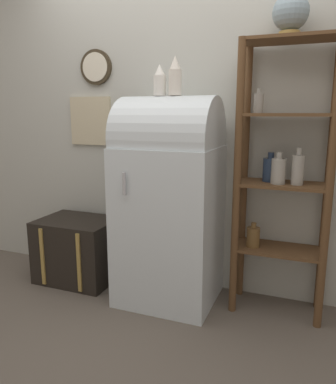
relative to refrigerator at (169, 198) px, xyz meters
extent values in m
plane|color=#60564C|center=(0.00, -0.25, -0.76)|extent=(12.00, 12.00, 0.00)
cube|color=#B7B7AD|center=(0.00, 0.32, 0.59)|extent=(7.00, 0.05, 2.70)
cylinder|color=#382D1E|center=(-0.74, 0.28, 0.95)|extent=(0.27, 0.03, 0.27)
cylinder|color=beige|center=(-0.74, 0.27, 0.95)|extent=(0.22, 0.01, 0.22)
cube|color=#C6B793|center=(-0.81, 0.29, 0.53)|extent=(0.37, 0.02, 0.39)
cube|color=silver|center=(0.00, 0.00, -0.20)|extent=(0.68, 0.60, 1.13)
cylinder|color=silver|center=(0.00, 0.00, 0.43)|extent=(0.67, 0.57, 0.57)
cylinder|color=#B7B7BC|center=(-0.19, -0.32, 0.15)|extent=(0.02, 0.02, 0.15)
cube|color=black|center=(-0.82, 0.03, -0.51)|extent=(0.61, 0.46, 0.51)
cube|color=#AD8942|center=(-0.98, -0.21, -0.51)|extent=(0.03, 0.01, 0.46)
cube|color=#AD8942|center=(-0.65, -0.21, -0.51)|extent=(0.03, 0.01, 0.46)
cylinder|color=brown|center=(0.48, -0.02, 0.14)|extent=(0.05, 0.05, 1.81)
cylinder|color=brown|center=(1.04, -0.02, 0.14)|extent=(0.05, 0.05, 1.81)
cylinder|color=brown|center=(0.48, 0.25, 0.14)|extent=(0.05, 0.05, 1.81)
cylinder|color=brown|center=(1.04, 0.25, 0.14)|extent=(0.05, 0.05, 1.81)
cube|color=brown|center=(0.76, 0.12, -0.32)|extent=(0.59, 0.30, 0.02)
cube|color=brown|center=(0.76, 0.12, 0.13)|extent=(0.59, 0.30, 0.02)
cube|color=brown|center=(0.76, 0.12, 0.59)|extent=(0.59, 0.30, 0.02)
cube|color=brown|center=(0.76, 0.12, 1.04)|extent=(0.59, 0.30, 0.02)
cylinder|color=#23334C|center=(0.67, 0.16, 0.22)|extent=(0.10, 0.10, 0.16)
cylinder|color=#23334C|center=(0.67, 0.16, 0.32)|extent=(0.04, 0.04, 0.04)
cylinder|color=#23334C|center=(0.72, 0.13, 0.20)|extent=(0.07, 0.07, 0.12)
cylinder|color=#23334C|center=(0.72, 0.13, 0.27)|extent=(0.03, 0.03, 0.03)
cylinder|color=#9E998E|center=(0.73, 0.08, 0.23)|extent=(0.09, 0.09, 0.17)
cylinder|color=#9E998E|center=(0.73, 0.08, 0.33)|extent=(0.04, 0.04, 0.04)
cylinder|color=#9E998E|center=(0.58, 0.12, 0.66)|extent=(0.06, 0.06, 0.12)
cylinder|color=#9E998E|center=(0.58, 0.12, 0.73)|extent=(0.02, 0.02, 0.03)
cylinder|color=#9E998E|center=(0.85, 0.10, 0.24)|extent=(0.08, 0.08, 0.19)
cylinder|color=#9E998E|center=(0.85, 0.10, 0.36)|extent=(0.03, 0.03, 0.05)
cylinder|color=brown|center=(0.59, 0.08, -0.24)|extent=(0.09, 0.09, 0.14)
cylinder|color=brown|center=(0.59, 0.08, -0.16)|extent=(0.04, 0.04, 0.03)
cylinder|color=#AD8942|center=(0.74, 0.15, 1.07)|extent=(0.13, 0.13, 0.04)
sphere|color=#7F939E|center=(0.74, 0.15, 1.20)|extent=(0.22, 0.22, 0.22)
cylinder|color=white|center=(-0.06, -0.01, 0.78)|extent=(0.08, 0.08, 0.13)
cone|color=white|center=(-0.06, -0.01, 0.88)|extent=(0.07, 0.07, 0.07)
cylinder|color=silver|center=(0.05, -0.01, 0.79)|extent=(0.09, 0.09, 0.17)
cone|color=silver|center=(0.05, -0.01, 0.92)|extent=(0.07, 0.07, 0.09)
camera|label=1|loc=(0.94, -2.42, 0.60)|focal=35.00mm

